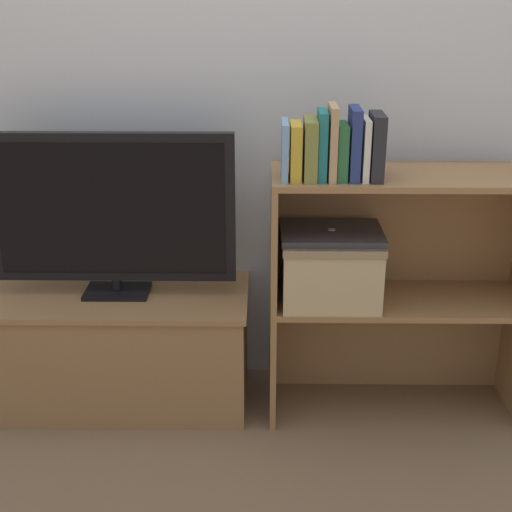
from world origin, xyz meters
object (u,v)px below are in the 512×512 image
at_px(tv_stand, 122,347).
at_px(book_teal, 322,145).
at_px(storage_basket_left, 330,265).
at_px(book_forest, 342,151).
at_px(book_skyblue, 285,150).
at_px(book_olive, 310,149).
at_px(book_tan, 332,142).
at_px(book_mustard, 296,151).
at_px(book_charcoal, 376,147).
at_px(tv, 111,211).
at_px(book_ivory, 365,149).
at_px(book_navy, 354,144).
at_px(laptop, 332,233).

distance_m(tv_stand, book_teal, 1.02).
bearing_deg(storage_basket_left, tv_stand, 175.95).
bearing_deg(book_forest, book_skyblue, 180.00).
bearing_deg(book_olive, book_tan, 0.00).
height_order(tv_stand, book_olive, book_olive).
bearing_deg(book_mustard, book_skyblue, 180.00).
relative_size(tv_stand, book_charcoal, 4.50).
height_order(tv, book_mustard, book_mustard).
xyz_separation_m(tv, book_mustard, (0.60, -0.10, 0.23)).
bearing_deg(book_mustard, book_ivory, 0.00).
bearing_deg(tv_stand, book_charcoal, -6.72).
distance_m(book_forest, book_charcoal, 0.11).
distance_m(book_teal, book_tan, 0.03).
xyz_separation_m(tv_stand, book_tan, (0.71, -0.10, 0.76)).
xyz_separation_m(tv_stand, storage_basket_left, (0.73, -0.05, 0.34)).
relative_size(book_tan, book_navy, 1.03).
bearing_deg(laptop, book_teal, -133.38).
bearing_deg(book_navy, book_mustard, 180.00).
relative_size(book_teal, book_navy, 0.96).
height_order(tv, book_navy, book_navy).
relative_size(tv_stand, book_skyblue, 5.11).
xyz_separation_m(book_skyblue, laptop, (0.16, 0.05, -0.28)).
xyz_separation_m(tv, storage_basket_left, (0.73, -0.05, -0.17)).
bearing_deg(book_olive, storage_basket_left, 30.85).
bearing_deg(book_navy, tv_stand, 172.71).
xyz_separation_m(tv_stand, book_charcoal, (0.85, -0.10, 0.75)).
bearing_deg(book_skyblue, book_tan, 0.00).
xyz_separation_m(book_forest, laptop, (-0.02, 0.05, -0.28)).
relative_size(book_navy, storage_basket_left, 0.67).
bearing_deg(book_navy, laptop, 137.26).
height_order(book_forest, book_ivory, book_ivory).
height_order(book_tan, laptop, book_tan).
height_order(book_tan, book_forest, book_tan).
bearing_deg(tv_stand, book_forest, -7.65).
xyz_separation_m(book_charcoal, storage_basket_left, (-0.12, 0.05, -0.41)).
distance_m(tv_stand, book_mustard, 0.96).
xyz_separation_m(book_mustard, book_navy, (0.18, 0.00, 0.02)).
relative_size(tv, book_tan, 3.65).
distance_m(book_olive, book_navy, 0.13).
xyz_separation_m(tv_stand, laptop, (0.73, -0.05, 0.46)).
xyz_separation_m(book_mustard, laptop, (0.13, 0.05, -0.28)).
bearing_deg(book_charcoal, laptop, 158.07).
distance_m(storage_basket_left, laptop, 0.11).
distance_m(book_tan, book_ivory, 0.10).
xyz_separation_m(tv_stand, book_olive, (0.65, -0.10, 0.74)).
bearing_deg(tv_stand, book_tan, -7.97).
xyz_separation_m(book_skyblue, book_tan, (0.14, 0.00, 0.02)).
bearing_deg(book_olive, book_ivory, 0.00).
distance_m(book_tan, storage_basket_left, 0.42).
bearing_deg(book_olive, book_forest, 0.00).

